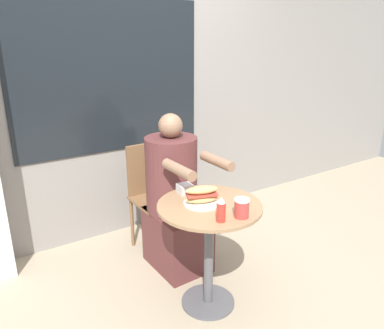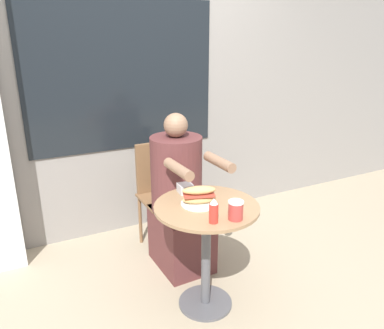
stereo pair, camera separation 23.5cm
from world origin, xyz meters
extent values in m
plane|color=tan|center=(0.00, 0.00, 0.00)|extent=(8.00, 8.00, 0.00)
cube|color=gray|center=(0.00, 1.30, 1.40)|extent=(8.00, 0.08, 2.80)
cube|color=black|center=(-0.10, 1.25, 1.37)|extent=(1.60, 0.01, 1.21)
cylinder|color=#997551|center=(0.00, 0.00, 0.71)|extent=(0.64, 0.64, 0.02)
cylinder|color=#515156|center=(0.00, 0.00, 0.36)|extent=(0.06, 0.06, 0.68)
cylinder|color=#515156|center=(0.00, 0.00, 0.01)|extent=(0.35, 0.35, 0.02)
cube|color=brown|center=(0.06, 0.78, 0.44)|extent=(0.39, 0.39, 0.02)
cube|color=brown|center=(0.05, 0.95, 0.66)|extent=(0.35, 0.04, 0.42)
cylinder|color=brown|center=(0.23, 0.62, 0.21)|extent=(0.03, 0.03, 0.43)
cylinder|color=brown|center=(-0.10, 0.61, 0.21)|extent=(0.03, 0.03, 0.43)
cylinder|color=brown|center=(0.22, 0.95, 0.21)|extent=(0.03, 0.03, 0.43)
cylinder|color=brown|center=(-0.11, 0.94, 0.21)|extent=(0.03, 0.03, 0.43)
cube|color=brown|center=(0.06, 0.49, 0.23)|extent=(0.37, 0.48, 0.45)
cylinder|color=brown|center=(0.06, 0.56, 0.73)|extent=(0.38, 0.38, 0.56)
sphere|color=#8E6B51|center=(0.06, 0.56, 1.09)|extent=(0.17, 0.17, 0.17)
cylinder|color=#8E6B51|center=(0.22, 0.22, 0.89)|extent=(0.08, 0.30, 0.07)
cylinder|color=#8E6B51|center=(-0.09, 0.21, 0.89)|extent=(0.08, 0.30, 0.07)
cylinder|color=white|center=(-0.03, 0.03, 0.72)|extent=(0.22, 0.22, 0.01)
ellipsoid|color=tan|center=(-0.03, 0.03, 0.75)|extent=(0.22, 0.13, 0.05)
cube|color=#B74233|center=(-0.03, 0.03, 0.78)|extent=(0.20, 0.13, 0.01)
ellipsoid|color=tan|center=(-0.03, 0.03, 0.81)|extent=(0.22, 0.13, 0.05)
cylinder|color=#B73D38|center=(0.05, -0.23, 0.77)|extent=(0.08, 0.08, 0.10)
cylinder|color=white|center=(0.05, -0.23, 0.82)|extent=(0.09, 0.09, 0.01)
cube|color=silver|center=(-0.03, 0.23, 0.75)|extent=(0.10, 0.10, 0.06)
cylinder|color=red|center=(-0.07, -0.21, 0.77)|extent=(0.05, 0.05, 0.11)
cone|color=white|center=(-0.07, -0.21, 0.85)|extent=(0.05, 0.05, 0.03)
camera|label=1|loc=(-1.21, -1.68, 1.68)|focal=35.00mm
camera|label=2|loc=(-1.01, -1.79, 1.68)|focal=35.00mm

